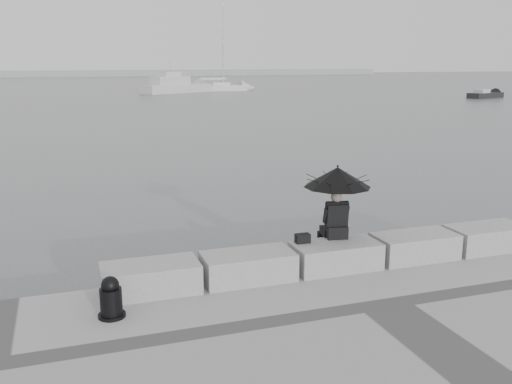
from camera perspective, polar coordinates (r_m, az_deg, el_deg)
name	(u,v)px	position (r m, az deg, el deg)	size (l,w,h in m)	color
ground	(324,285)	(11.30, 6.81, -9.24)	(360.00, 360.00, 0.00)	#4E5154
stone_block_far_left	(150,278)	(9.69, -10.51, -8.48)	(1.60, 0.80, 0.50)	gray
stone_block_left	(248,267)	(10.04, -0.80, -7.46)	(1.60, 0.80, 0.50)	gray
stone_block_centre	(336,256)	(10.66, 7.97, -6.36)	(1.60, 0.80, 0.50)	gray
stone_block_right	(415,246)	(11.50, 15.58, -5.27)	(1.60, 0.80, 0.50)	gray
stone_block_far_right	(486,238)	(12.52, 22.04, -4.27)	(1.60, 0.80, 0.50)	gray
seated_person	(337,185)	(10.65, 8.14, 0.73)	(1.25, 1.25, 1.39)	black
bag	(303,238)	(10.50, 4.69, -4.65)	(0.27, 0.15, 0.17)	black
mooring_bollard	(111,300)	(8.92, -14.29, -10.45)	(0.41, 0.41, 0.65)	black
distant_landmass	(43,73)	(163.98, -20.57, 11.04)	(180.00, 8.00, 2.80)	gray
sailboat_right	(220,87)	(83.51, -3.58, 10.43)	(7.39, 2.44, 12.90)	#B8B8BA
motor_cruiser	(177,86)	(79.08, -7.95, 10.46)	(10.42, 7.36, 4.50)	#B8B8BA
small_motorboat	(485,95)	(72.70, 21.96, 8.98)	(5.43, 3.11, 1.10)	black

